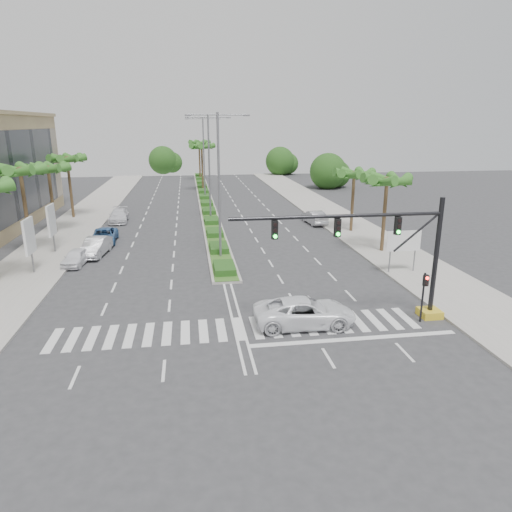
{
  "coord_description": "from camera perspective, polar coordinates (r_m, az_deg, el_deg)",
  "views": [
    {
      "loc": [
        -2.52,
        -23.45,
        11.16
      ],
      "look_at": [
        1.6,
        4.2,
        3.0
      ],
      "focal_mm": 32.0,
      "sensor_mm": 36.0,
      "label": 1
    }
  ],
  "objects": [
    {
      "name": "palm_median_b",
      "position": [
        93.56,
        -7.13,
        13.71
      ],
      "size": [
        4.57,
        4.68,
        8.05
      ],
      "color": "brown",
      "rests_on": "ground"
    },
    {
      "name": "palm_left_far",
      "position": [
        51.6,
        -24.53,
        9.65
      ],
      "size": [
        4.57,
        4.68,
        7.35
      ],
      "color": "brown",
      "rests_on": "ground"
    },
    {
      "name": "streetlight_far",
      "position": [
        69.63,
        -6.54,
        12.59
      ],
      "size": [
        5.1,
        0.25,
        12.0
      ],
      "color": "slate",
      "rests_on": "ground"
    },
    {
      "name": "pedestrian_signal",
      "position": [
        27.81,
        20.28,
        -3.91
      ],
      "size": [
        0.28,
        0.36,
        3.0
      ],
      "color": "black",
      "rests_on": "ground"
    },
    {
      "name": "ground",
      "position": [
        26.09,
        -2.15,
        -9.06
      ],
      "size": [
        160.0,
        160.0,
        0.0
      ],
      "primitive_type": "plane",
      "color": "#333335",
      "rests_on": "ground"
    },
    {
      "name": "palm_right_far",
      "position": [
        48.81,
        12.16,
        9.74
      ],
      "size": [
        4.57,
        4.68,
        6.75
      ],
      "color": "brown",
      "rests_on": "ground"
    },
    {
      "name": "palm_left_mid",
      "position": [
        43.93,
        -27.37,
        9.15
      ],
      "size": [
        4.57,
        4.68,
        7.95
      ],
      "color": "brown",
      "rests_on": "ground"
    },
    {
      "name": "car_parked_c",
      "position": [
        46.5,
        -18.45,
        2.4
      ],
      "size": [
        2.45,
        5.0,
        1.37
      ],
      "primitive_type": "imported",
      "rotation": [
        0.0,
        0.0,
        0.04
      ],
      "color": "#32619B",
      "rests_on": "ground"
    },
    {
      "name": "car_parked_b",
      "position": [
        42.23,
        -19.42,
        1.11
      ],
      "size": [
        2.28,
        4.95,
        1.57
      ],
      "primitive_type": "imported",
      "rotation": [
        0.0,
        0.0,
        -0.13
      ],
      "color": "silver",
      "rests_on": "ground"
    },
    {
      "name": "car_parked_a",
      "position": [
        39.95,
        -21.58,
        -0.15
      ],
      "size": [
        2.02,
        4.0,
        1.31
      ],
      "primitive_type": "imported",
      "rotation": [
        0.0,
        0.0,
        -0.13
      ],
      "color": "white",
      "rests_on": "ground"
    },
    {
      "name": "signal_gantry",
      "position": [
        27.35,
        17.46,
        -0.85
      ],
      "size": [
        12.6,
        1.2,
        7.2
      ],
      "color": "gold",
      "rests_on": "ground"
    },
    {
      "name": "streetlight_near",
      "position": [
        37.78,
        -4.66,
        9.61
      ],
      "size": [
        5.1,
        0.25,
        12.0
      ],
      "color": "slate",
      "rests_on": "ground"
    },
    {
      "name": "streetlight_mid",
      "position": [
        53.68,
        -5.88,
        11.54
      ],
      "size": [
        5.1,
        0.25,
        12.0
      ],
      "color": "slate",
      "rests_on": "ground"
    },
    {
      "name": "billboard_near",
      "position": [
        38.3,
        -26.49,
        2.18
      ],
      "size": [
        0.18,
        2.1,
        4.35
      ],
      "color": "slate",
      "rests_on": "ground"
    },
    {
      "name": "palm_right_near",
      "position": [
        41.43,
        16.04,
        8.78
      ],
      "size": [
        4.57,
        4.68,
        7.05
      ],
      "color": "brown",
      "rests_on": "ground"
    },
    {
      "name": "car_crossing",
      "position": [
        26.31,
        6.09,
        -6.99
      ],
      "size": [
        5.89,
        2.85,
        1.62
      ],
      "primitive_type": "imported",
      "rotation": [
        0.0,
        0.0,
        1.54
      ],
      "color": "white",
      "rests_on": "ground"
    },
    {
      "name": "median_grass",
      "position": [
        69.36,
        -6.34,
        7.1
      ],
      "size": [
        1.8,
        75.0,
        0.04
      ],
      "primitive_type": "cube",
      "color": "#386221",
      "rests_on": "median"
    },
    {
      "name": "palm_left_end",
      "position": [
        59.28,
        -22.52,
        10.93
      ],
      "size": [
        4.57,
        4.68,
        7.75
      ],
      "color": "brown",
      "rests_on": "ground"
    },
    {
      "name": "footpath_left",
      "position": [
        46.6,
        -24.0,
        1.08
      ],
      "size": [
        6.0,
        120.0,
        0.15
      ],
      "primitive_type": "cube",
      "color": "gray",
      "rests_on": "ground"
    },
    {
      "name": "car_right",
      "position": [
        52.98,
        7.31,
        4.83
      ],
      "size": [
        2.06,
        4.81,
        1.54
      ],
      "primitive_type": "imported",
      "rotation": [
        0.0,
        0.0,
        3.23
      ],
      "color": "#BCBBC0",
      "rests_on": "ground"
    },
    {
      "name": "billboard_far",
      "position": [
        43.91,
        -24.2,
        4.08
      ],
      "size": [
        0.18,
        2.1,
        4.35
      ],
      "color": "slate",
      "rests_on": "ground"
    },
    {
      "name": "median",
      "position": [
        69.38,
        -6.33,
        7.0
      ],
      "size": [
        2.2,
        75.0,
        0.2
      ],
      "primitive_type": "cube",
      "color": "gray",
      "rests_on": "ground"
    },
    {
      "name": "footpath_right",
      "position": [
        48.21,
        13.35,
        2.53
      ],
      "size": [
        6.0,
        120.0,
        0.15
      ],
      "primitive_type": "cube",
      "color": "gray",
      "rests_on": "ground"
    },
    {
      "name": "direction_sign",
      "position": [
        36.34,
        17.97,
        1.6
      ],
      "size": [
        2.7,
        0.11,
        3.4
      ],
      "color": "slate",
      "rests_on": "ground"
    },
    {
      "name": "palm_median_a",
      "position": [
        78.59,
        -6.81,
        13.25
      ],
      "size": [
        4.57,
        4.68,
        8.05
      ],
      "color": "brown",
      "rests_on": "ground"
    },
    {
      "name": "car_parked_d",
      "position": [
        55.98,
        -16.79,
        4.85
      ],
      "size": [
        2.26,
        5.15,
        1.47
      ],
      "primitive_type": "imported",
      "rotation": [
        0.0,
        0.0,
        0.04
      ],
      "color": "silver",
      "rests_on": "ground"
    }
  ]
}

